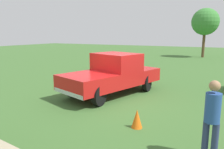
# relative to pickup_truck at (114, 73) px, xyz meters

# --- Properties ---
(ground_plane) EXTENTS (80.00, 80.00, 0.00)m
(ground_plane) POSITION_rel_pickup_truck_xyz_m (0.71, 0.36, -0.96)
(ground_plane) COLOR #3D662D
(pickup_truck) EXTENTS (5.12, 3.28, 1.83)m
(pickup_truck) POSITION_rel_pickup_truck_xyz_m (0.00, 0.00, 0.00)
(pickup_truck) COLOR black
(pickup_truck) RESTS_ON ground_plane
(person_bystander) EXTENTS (0.40, 0.40, 1.76)m
(person_bystander) POSITION_rel_pickup_truck_xyz_m (3.76, 4.28, 0.04)
(person_bystander) COLOR navy
(person_bystander) RESTS_ON ground_plane
(tree_back_right) EXTENTS (3.01, 3.01, 5.54)m
(tree_back_right) POSITION_rel_pickup_truck_xyz_m (-18.61, 1.99, 3.05)
(tree_back_right) COLOR brown
(tree_back_right) RESTS_ON ground_plane
(traffic_cone) EXTENTS (0.32, 0.32, 0.55)m
(traffic_cone) POSITION_rel_pickup_truck_xyz_m (2.99, 2.30, -0.68)
(traffic_cone) COLOR orange
(traffic_cone) RESTS_ON ground_plane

